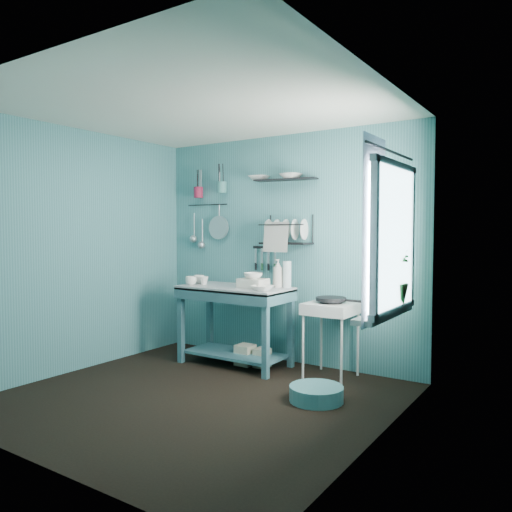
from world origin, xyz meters
The scene contains 36 objects.
floor centered at (0.00, 0.00, 0.00)m, with size 3.20×3.20×0.00m, color black.
ceiling centered at (0.00, 0.00, 2.50)m, with size 3.20×3.20×0.00m, color silver.
wall_back centered at (0.00, 1.50, 1.25)m, with size 3.20×3.20×0.00m, color teal.
wall_front centered at (0.00, -1.50, 1.25)m, with size 3.20×3.20×0.00m, color teal.
wall_left centered at (-1.60, 0.00, 1.25)m, with size 3.00×3.00×0.00m, color teal.
wall_right centered at (1.60, 0.00, 1.25)m, with size 3.00×3.00×0.00m, color teal.
work_counter centered at (-0.35, 1.05, 0.43)m, with size 1.20×0.60×0.85m, color #305B65.
mug_left centered at (-0.83, 0.89, 0.90)m, with size 0.12×0.12×0.10m, color silver.
mug_mid centered at (-0.73, 0.99, 0.90)m, with size 0.10×0.10×0.09m, color silver.
mug_right centered at (-0.85, 1.05, 0.90)m, with size 0.12×0.12×0.10m, color silver.
wash_tub centered at (-0.10, 1.03, 0.90)m, with size 0.28×0.22×0.10m, color beige.
tub_bowl centered at (-0.10, 1.03, 0.98)m, with size 0.20×0.20×0.06m, color silver.
soap_bottle centered at (0.07, 1.25, 1.00)m, with size 0.12×0.12×0.30m, color beige.
water_bottle centered at (0.17, 1.27, 0.99)m, with size 0.09×0.09×0.28m, color silver.
counter_bowl centered at (0.10, 0.90, 0.88)m, with size 0.22×0.22×0.05m, color silver.
hotplate_stand centered at (0.71, 1.19, 0.37)m, with size 0.46×0.46×0.74m, color silver.
frying_pan centered at (0.71, 1.19, 0.78)m, with size 0.30×0.30×0.04m, color black.
knife_strip centered at (-0.23, 1.47, 1.26)m, with size 0.32×0.02×0.03m, color black.
dish_rack centered at (0.09, 1.37, 1.46)m, with size 0.55×0.24×0.32m, color black.
upper_shelf centered at (0.07, 1.40, 2.00)m, with size 0.70×0.18×0.01m, color black.
shelf_bowl_left centered at (-0.27, 1.40, 2.01)m, with size 0.22×0.22×0.05m, color silver.
shelf_bowl_right centered at (0.13, 1.40, 2.04)m, with size 0.22×0.22×0.05m, color silver.
utensil_cup_magenta centered at (-1.17, 1.42, 1.92)m, with size 0.11×0.11×0.13m, color maroon.
utensil_cup_teal centered at (-0.81, 1.42, 1.96)m, with size 0.11×0.11×0.13m, color teal.
colander centered at (-0.88, 1.45, 1.49)m, with size 0.28×0.28×0.03m, color #B0B4B9.
ladle_outer centered at (-1.27, 1.46, 1.52)m, with size 0.01×0.01×0.30m, color #B0B4B9.
ladle_inner centered at (-1.14, 1.46, 1.44)m, with size 0.01×0.01×0.30m, color #B0B4B9.
hook_rail centered at (-1.07, 1.47, 1.76)m, with size 0.01×0.01×0.60m, color black.
window_glass centered at (1.59, 0.45, 1.40)m, with size 1.10×1.10×0.00m, color white.
windowsill centered at (1.50, 0.45, 0.81)m, with size 0.16×0.95×0.04m, color silver.
curtain centered at (1.52, 0.15, 1.45)m, with size 1.35×1.35×0.00m, color white.
curtain_rod centered at (1.54, 0.45, 2.05)m, with size 0.02×0.02×1.05m, color black.
potted_plant centered at (1.48, 0.64, 1.08)m, with size 0.28×0.28×0.50m, color #245B28.
storage_tin_large centered at (-0.25, 1.10, 0.11)m, with size 0.18×0.18×0.22m, color tan.
storage_tin_small centered at (-0.05, 1.13, 0.10)m, with size 0.15×0.15×0.20m, color tan.
floor_basin centered at (0.91, 0.49, 0.07)m, with size 0.46×0.46×0.13m, color teal.
Camera 1 is at (2.78, -3.28, 1.46)m, focal length 35.00 mm.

